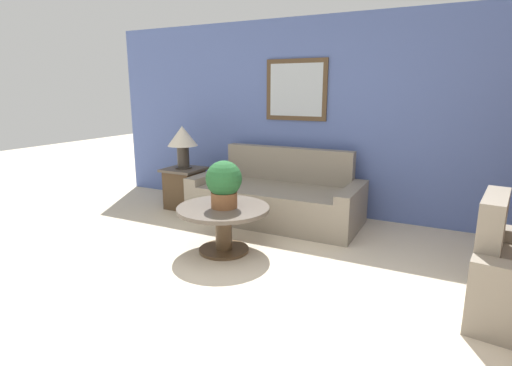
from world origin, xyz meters
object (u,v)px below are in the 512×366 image
at_px(table_lamp, 183,140).
at_px(potted_plant_on_table, 224,183).
at_px(couch_main, 277,198).
at_px(side_table, 185,188).
at_px(coffee_table, 223,219).

bearing_deg(table_lamp, potted_plant_on_table, -40.04).
xyz_separation_m(couch_main, potted_plant_on_table, (-0.04, -1.24, 0.46)).
bearing_deg(side_table, coffee_table, -40.15).
bearing_deg(side_table, potted_plant_on_table, -40.04).
relative_size(coffee_table, table_lamp, 1.60).
height_order(side_table, table_lamp, table_lamp).
distance_m(couch_main, potted_plant_on_table, 1.32).
relative_size(coffee_table, side_table, 1.65).
height_order(couch_main, potted_plant_on_table, potted_plant_on_table).
bearing_deg(couch_main, table_lamp, -176.36).
xyz_separation_m(table_lamp, potted_plant_on_table, (1.37, -1.15, -0.24)).
bearing_deg(coffee_table, couch_main, 86.81).
xyz_separation_m(couch_main, side_table, (-1.41, -0.09, 0.01)).
distance_m(couch_main, table_lamp, 1.58).
relative_size(coffee_table, potted_plant_on_table, 1.97).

